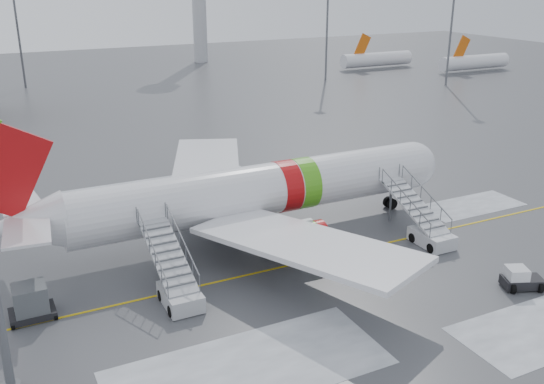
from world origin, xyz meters
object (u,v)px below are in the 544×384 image
airliner (248,193)px  airstair_fwd (426,228)px  pushback_tug (520,279)px  uld_container (31,303)px  airstair_aft (176,283)px

airliner → airstair_fwd: bearing=-30.3°
airliner → airstair_fwd: (11.18, -6.54, -2.35)m
pushback_tug → uld_container: 29.26m
airstair_aft → uld_container: (-8.00, 1.64, -0.11)m
airliner → airstair_aft: airliner is taller
airliner → pushback_tug: bearing=-51.1°
airstair_fwd → uld_container: (-26.89, 1.64, -0.11)m
airstair_fwd → uld_container: airstair_fwd is taller
airstair_fwd → uld_container: 26.94m
airstair_fwd → pushback_tug: size_ratio=2.80×
airliner → uld_container: size_ratio=13.98×
pushback_tug → uld_container: bearing=160.4°
airstair_fwd → airstair_aft: (-18.89, 0.00, 0.00)m
airliner → airstair_fwd: size_ratio=4.55×
airliner → airstair_aft: size_ratio=4.55×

